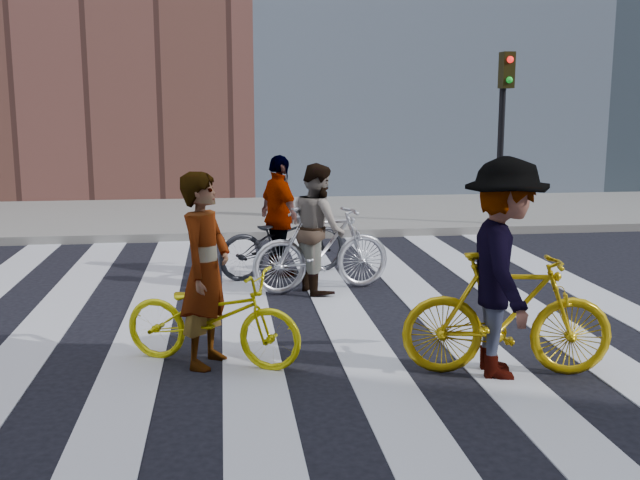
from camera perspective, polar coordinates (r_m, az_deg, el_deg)
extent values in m
plane|color=black|center=(8.53, -1.87, -5.95)|extent=(100.00, 100.00, 0.00)
cube|color=gray|center=(15.84, -4.52, 1.87)|extent=(100.00, 5.00, 0.15)
cube|color=silver|center=(8.71, -20.29, -6.20)|extent=(0.55, 10.00, 0.01)
cube|color=silver|center=(8.53, -13.03, -6.16)|extent=(0.55, 10.00, 0.01)
cube|color=silver|center=(8.49, -5.59, -6.02)|extent=(0.55, 10.00, 0.01)
cube|color=silver|center=(8.59, 1.80, -5.77)|extent=(0.55, 10.00, 0.01)
cube|color=silver|center=(8.83, 8.89, -5.45)|extent=(0.55, 10.00, 0.01)
cube|color=silver|center=(9.19, 15.52, -5.08)|extent=(0.55, 10.00, 0.01)
cube|color=silver|center=(9.67, 21.55, -4.68)|extent=(0.55, 10.00, 0.01)
cylinder|color=black|center=(14.53, 13.58, 6.91)|extent=(0.12, 0.12, 3.20)
cube|color=black|center=(14.38, 14.04, 12.44)|extent=(0.22, 0.28, 0.65)
sphere|color=red|center=(14.25, 14.30, 13.18)|extent=(0.12, 0.12, 0.12)
sphere|color=#0CCC26|center=(14.23, 14.23, 11.74)|extent=(0.12, 0.12, 0.12)
imported|color=yellow|center=(7.00, -8.21, -5.81)|extent=(1.83, 1.25, 0.91)
imported|color=silver|center=(9.60, 0.14, -0.68)|extent=(1.92, 0.93, 1.11)
imported|color=#C49C0A|center=(6.85, 14.07, -5.51)|extent=(1.91, 0.84, 1.11)
imported|color=black|center=(10.48, -2.80, -0.02)|extent=(2.05, 1.36, 1.02)
imported|color=slate|center=(6.89, -8.72, -2.28)|extent=(0.66, 0.77, 1.80)
imported|color=slate|center=(9.55, -0.16, 0.92)|extent=(0.79, 0.93, 1.66)
imported|color=slate|center=(6.73, 13.82, -2.11)|extent=(0.93, 1.36, 1.95)
imported|color=slate|center=(10.42, -3.09, 1.81)|extent=(0.76, 1.08, 1.70)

